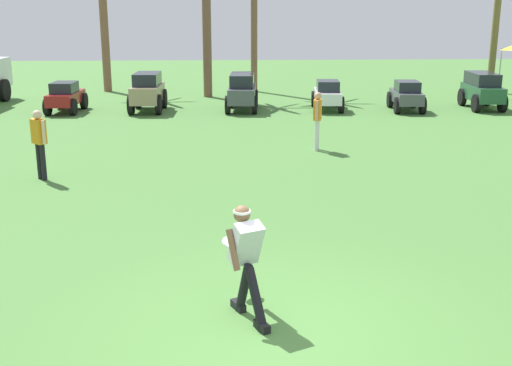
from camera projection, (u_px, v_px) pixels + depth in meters
The scene contains 13 objects.
ground_plane at pixel (277, 333), 7.59m from camera, with size 80.00×80.00×0.00m, color #487A37.
frisbee_thrower at pixel (246, 257), 7.79m from camera, with size 0.53×1.10×1.42m.
frisbee_in_flight at pixel (232, 243), 8.59m from camera, with size 0.37×0.38×0.12m.
teammate_near_sideline at pixel (39, 138), 14.09m from camera, with size 0.40×0.40×1.56m.
teammate_midfield at pixel (317, 115), 17.03m from camera, with size 0.27×0.50×1.56m.
parked_car_slot_a at pixel (66, 97), 23.32m from camera, with size 1.17×2.24×1.10m.
parked_car_slot_b at pixel (148, 91), 23.47m from camera, with size 1.23×2.38×1.40m.
parked_car_slot_c at pixel (242, 91), 23.70m from camera, with size 1.29×2.46×1.34m.
parked_car_slot_d at pixel (327, 95), 23.81m from camera, with size 1.24×2.26×1.10m.
parked_car_slot_e at pixel (406, 95), 23.65m from camera, with size 1.24×2.26×1.10m.
parked_car_slot_f at pixel (482, 89), 24.08m from camera, with size 1.26×2.45×1.34m.
palm_tree_far_left at pixel (102, 2), 28.14m from camera, with size 3.17×3.36×6.71m.
palm_tree_left_of_centre at pixel (207, 5), 26.44m from camera, with size 3.37×2.91×6.48m.
Camera 1 is at (-0.55, -6.82, 3.74)m, focal length 45.00 mm.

